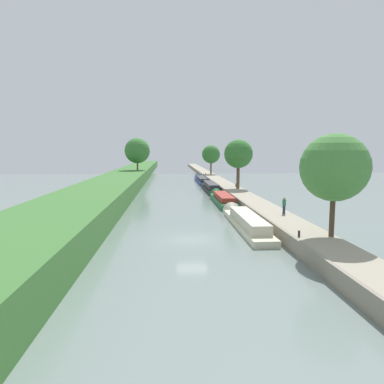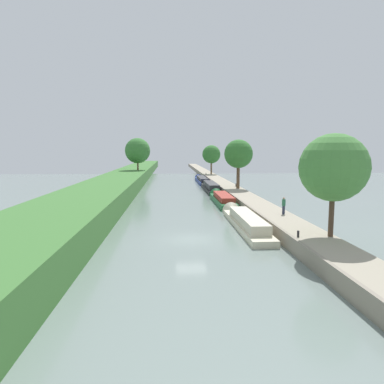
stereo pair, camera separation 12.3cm
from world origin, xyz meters
The scene contains 16 objects.
ground_plane centered at (0.00, 0.00, 0.00)m, with size 160.00×160.00×0.00m, color slate.
left_grassy_bank centered at (-11.02, 0.00, 1.25)m, with size 7.97×260.00×2.50m.
right_towpath centered at (8.58, 0.00, 0.56)m, with size 3.10×260.00×1.11m.
stone_quay centered at (6.91, 0.00, 0.58)m, with size 0.25×260.00×1.16m.
narrowboat_cream centered at (5.34, 4.30, 0.56)m, with size 2.05×14.93×2.09m.
narrowboat_green centered at (5.43, 19.16, 0.57)m, with size 2.09×12.85×2.02m.
narrowboat_black centered at (5.57, 34.40, 0.62)m, with size 2.09×15.75×2.19m.
narrowboat_blue centered at (5.48, 50.57, 0.54)m, with size 1.96×16.76×1.90m.
tree_rightbank_near centered at (9.68, -4.18, 6.01)m, with size 4.75×4.75×7.28m.
tree_rightbank_midnear centered at (9.24, 27.27, 6.61)m, with size 4.55×4.55×7.81m.
tree_rightbank_midfar centered at (8.98, 61.19, 6.17)m, with size 4.65×4.65×7.40m.
tree_leftbank_downstream centered at (-9.29, 55.62, 7.12)m, with size 5.96×5.96×7.60m.
person_walking centered at (9.16, 4.51, 1.99)m, with size 0.34×0.34×1.66m.
mooring_bollard_near centered at (7.33, -4.19, 1.34)m, with size 0.16×0.16×0.45m.
mooring_bollard_far centered at (7.33, 58.52, 1.34)m, with size 0.16×0.16×0.45m.
park_bench centered at (9.69, 30.02, 1.46)m, with size 0.44×1.50×0.47m.
Camera 1 is at (-1.83, -27.60, 7.20)m, focal length 32.44 mm.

